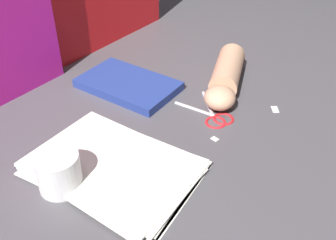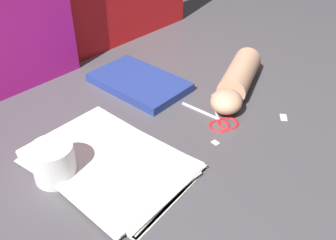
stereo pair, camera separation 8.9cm
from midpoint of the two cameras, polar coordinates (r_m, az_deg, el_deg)
The scene contains 8 objects.
ground_plane at distance 0.93m, azimuth 0.65°, elevation -2.70°, with size 6.00×6.00×0.00m, color #4C494F.
paper_stack at distance 0.85m, azimuth -5.57°, elevation -6.27°, with size 0.26×0.36×0.02m.
book_closed at distance 1.12m, azimuth -1.95°, elevation 5.41°, with size 0.18×0.28×0.02m.
scissors at distance 1.00m, azimuth 9.90°, elevation 0.17°, with size 0.15×0.17×0.01m.
hand_forearm at distance 1.10m, azimuth 12.26°, elevation 5.47°, with size 0.30×0.16×0.08m.
paper_scrap_near at distance 0.93m, azimuth 9.61°, elevation -3.34°, with size 0.02×0.02×0.00m.
paper_scrap_mid at distance 1.05m, azimuth 18.77°, elevation 0.30°, with size 0.03×0.03×0.00m.
mug at distance 0.83m, azimuth -13.33°, elevation -6.13°, with size 0.09×0.09×0.08m.
Camera 2 is at (-0.54, -0.48, 0.58)m, focal length 42.00 mm.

